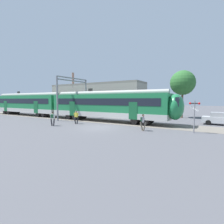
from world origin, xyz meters
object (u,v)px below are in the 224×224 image
Objects in this scene: commuter_train at (63,105)px; pedestrian_yellow at (76,116)px; pedestrian_grey at (143,121)px; parked_car_silver at (220,119)px; pedestrian_white at (53,117)px; crossing_signal at (194,111)px.

commuter_train is 7.99m from pedestrian_yellow.
pedestrian_yellow is (6.74, -4.11, -1.29)m from commuter_train.
pedestrian_grey is 0.41× the size of parked_car_silver.
pedestrian_white is 2.98m from pedestrian_yellow.
crossing_signal is (14.78, 3.83, 1.02)m from pedestrian_white.
pedestrian_white is 10.59m from pedestrian_grey.
commuter_train is at bearing -169.49° from parked_car_silver.
pedestrian_white is 0.56× the size of crossing_signal.
pedestrian_grey reaches higher than parked_car_silver.
pedestrian_yellow is at bearing -175.36° from crossing_signal.
pedestrian_yellow is 1.00× the size of pedestrian_grey.
parked_car_silver is (15.75, 8.28, -0.18)m from pedestrian_yellow.
pedestrian_grey is 4.80m from crossing_signal.
commuter_train reaches higher than pedestrian_grey.
crossing_signal reaches higher than pedestrian_white.
pedestrian_grey is at bearing -127.65° from parked_car_silver.
pedestrian_white is at bearing -146.98° from parked_car_silver.
pedestrian_white is at bearing -166.78° from pedestrian_grey.
commuter_train is at bearing 129.06° from pedestrian_white.
pedestrian_white is at bearing -113.54° from pedestrian_yellow.
pedestrian_yellow is at bearing -31.36° from commuter_train.
pedestrian_yellow and pedestrian_grey have the same top height.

